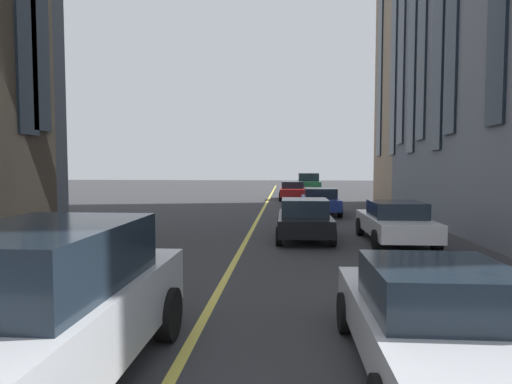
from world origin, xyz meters
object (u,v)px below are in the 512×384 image
at_px(car_red_parked_a, 292,190).
at_px(car_black_near, 304,219).
at_px(car_blue_mid, 320,201).
at_px(car_silver_oncoming, 433,320).
at_px(car_silver_parked_b, 43,308).
at_px(car_white_trailing, 395,222).
at_px(car_green_far, 308,183).

xyz_separation_m(car_red_parked_a, car_black_near, (-17.20, -0.18, -0.00)).
relative_size(car_red_parked_a, car_black_near, 1.13).
bearing_deg(car_red_parked_a, car_blue_mid, -172.08).
distance_m(car_red_parked_a, car_silver_oncoming, 26.83).
xyz_separation_m(car_red_parked_a, car_silver_oncoming, (-26.79, -1.31, -0.00)).
bearing_deg(car_silver_parked_b, car_red_parked_a, -6.40).
distance_m(car_blue_mid, car_silver_parked_b, 18.60).
height_order(car_red_parked_a, car_white_trailing, same).
height_order(car_red_parked_a, car_black_near, car_black_near).
relative_size(car_silver_parked_b, car_white_trailing, 1.07).
height_order(car_silver_parked_b, car_green_far, same).
bearing_deg(car_silver_parked_b, car_silver_oncoming, -81.07).
relative_size(car_blue_mid, car_silver_oncoming, 1.13).
height_order(car_red_parked_a, car_silver_oncoming, car_silver_oncoming).
distance_m(car_silver_parked_b, car_silver_oncoming, 4.46).
height_order(car_green_far, car_silver_oncoming, car_green_far).
relative_size(car_blue_mid, car_red_parked_a, 1.00).
relative_size(car_blue_mid, car_silver_parked_b, 0.94).
xyz_separation_m(car_silver_parked_b, car_white_trailing, (9.79, -6.19, -0.27)).
xyz_separation_m(car_silver_parked_b, car_green_far, (33.70, -4.56, 0.00)).
distance_m(car_white_trailing, car_silver_oncoming, 9.28).
distance_m(car_red_parked_a, car_black_near, 17.20).
bearing_deg(car_red_parked_a, car_green_far, -13.34).
distance_m(car_blue_mid, car_black_near, 7.87).
bearing_deg(car_black_near, car_silver_parked_b, 162.38).
bearing_deg(car_silver_parked_b, car_blue_mid, -13.66).
bearing_deg(car_black_near, car_silver_oncoming, -173.28).
height_order(car_blue_mid, car_silver_parked_b, car_silver_parked_b).
bearing_deg(car_silver_parked_b, car_black_near, -17.62).
bearing_deg(car_silver_oncoming, car_black_near, 6.72).
xyz_separation_m(car_blue_mid, car_silver_oncoming, (-17.38, -0.00, -0.00)).
bearing_deg(car_white_trailing, car_silver_parked_b, 147.68).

